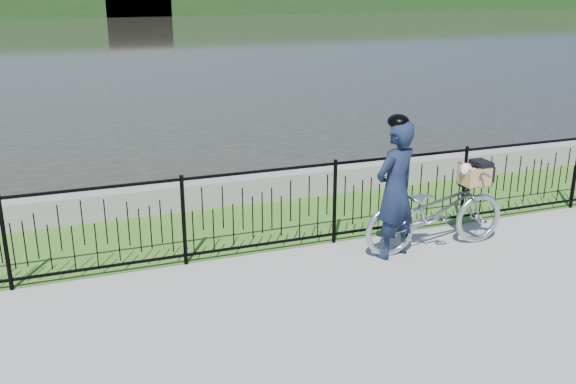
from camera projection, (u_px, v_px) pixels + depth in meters
name	position (u px, v px, depth m)	size (l,w,h in m)	color
ground	(309.00, 310.00, 6.84)	(120.00, 120.00, 0.00)	gray
grass_strip	(241.00, 226.00, 9.16)	(60.00, 2.00, 0.01)	#3B6820
water	(91.00, 42.00, 36.24)	(120.00, 120.00, 0.00)	#292920
quay_wall	(223.00, 192.00, 9.99)	(60.00, 0.30, 0.40)	gray
fence	(262.00, 211.00, 8.09)	(14.00, 0.06, 1.15)	black
far_treeline	(69.00, 0.00, 59.82)	(120.00, 6.00, 3.00)	#1C3C17
bicycle_rig	(436.00, 210.00, 8.25)	(2.00, 0.70, 1.15)	#A3A8AE
cyclist	(395.00, 188.00, 7.91)	(0.74, 0.62, 1.82)	#121A32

